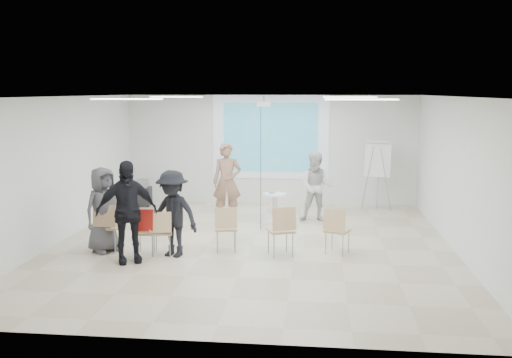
# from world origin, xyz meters

# --- Properties ---
(floor) EXTENTS (8.00, 9.00, 0.10)m
(floor) POSITION_xyz_m (0.00, 0.00, -0.05)
(floor) COLOR beige
(floor) RESTS_ON ground
(ceiling) EXTENTS (8.00, 9.00, 0.10)m
(ceiling) POSITION_xyz_m (0.00, 0.00, 3.05)
(ceiling) COLOR white
(ceiling) RESTS_ON wall_back
(wall_back) EXTENTS (8.00, 0.10, 3.00)m
(wall_back) POSITION_xyz_m (0.00, 4.55, 1.50)
(wall_back) COLOR silver
(wall_back) RESTS_ON floor
(wall_left) EXTENTS (0.10, 9.00, 3.00)m
(wall_left) POSITION_xyz_m (-4.05, 0.00, 1.50)
(wall_left) COLOR silver
(wall_left) RESTS_ON floor
(wall_right) EXTENTS (0.10, 9.00, 3.00)m
(wall_right) POSITION_xyz_m (4.05, 0.00, 1.50)
(wall_right) COLOR silver
(wall_right) RESTS_ON floor
(projection_halo) EXTENTS (3.20, 0.01, 2.30)m
(projection_halo) POSITION_xyz_m (0.00, 4.49, 1.85)
(projection_halo) COLOR silver
(projection_halo) RESTS_ON wall_back
(projection_image) EXTENTS (2.60, 0.01, 1.90)m
(projection_image) POSITION_xyz_m (0.00, 4.47, 1.85)
(projection_image) COLOR teal
(projection_image) RESTS_ON wall_back
(pedestal_table) EXTENTS (0.62, 0.62, 0.72)m
(pedestal_table) POSITION_xyz_m (0.31, 2.13, 0.40)
(pedestal_table) COLOR white
(pedestal_table) RESTS_ON floor
(player_left) EXTENTS (0.85, 0.63, 2.14)m
(player_left) POSITION_xyz_m (-0.85, 2.20, 1.07)
(player_left) COLOR #9D7560
(player_left) RESTS_ON floor
(player_right) EXTENTS (0.91, 0.74, 1.86)m
(player_right) POSITION_xyz_m (1.29, 2.37, 0.93)
(player_right) COLOR silver
(player_right) RESTS_ON floor
(controller_left) EXTENTS (0.05, 0.11, 0.04)m
(controller_left) POSITION_xyz_m (-0.67, 2.45, 1.41)
(controller_left) COLOR white
(controller_left) RESTS_ON player_left
(controller_right) EXTENTS (0.04, 0.12, 0.04)m
(controller_right) POSITION_xyz_m (1.11, 2.62, 1.26)
(controller_right) COLOR white
(controller_right) RESTS_ON player_right
(chair_far_left) EXTENTS (0.45, 0.49, 0.96)m
(chair_far_left) POSITION_xyz_m (-2.74, -0.72, 0.57)
(chair_far_left) COLOR tan
(chair_far_left) RESTS_ON floor
(chair_left_mid) EXTENTS (0.42, 0.45, 0.85)m
(chair_left_mid) POSITION_xyz_m (-1.94, -0.88, 0.50)
(chair_left_mid) COLOR tan
(chair_left_mid) RESTS_ON floor
(chair_left_inner) EXTENTS (0.48, 0.51, 0.87)m
(chair_left_inner) POSITION_xyz_m (-1.63, -0.88, 0.52)
(chair_left_inner) COLOR tan
(chair_left_inner) RESTS_ON floor
(chair_center) EXTENTS (0.50, 0.53, 0.91)m
(chair_center) POSITION_xyz_m (-0.44, -0.51, 0.54)
(chair_center) COLOR tan
(chair_center) RESTS_ON floor
(chair_right_inner) EXTENTS (0.60, 0.62, 0.97)m
(chair_right_inner) POSITION_xyz_m (0.65, -0.69, 0.58)
(chair_right_inner) COLOR tan
(chair_right_inner) RESTS_ON floor
(chair_right_far) EXTENTS (0.56, 0.58, 0.91)m
(chair_right_far) POSITION_xyz_m (1.68, -0.45, 0.54)
(chair_right_far) COLOR tan
(chair_right_far) RESTS_ON floor
(red_jacket) EXTENTS (0.42, 0.12, 0.40)m
(red_jacket) POSITION_xyz_m (-1.95, -1.02, 0.72)
(red_jacket) COLOR #A71A14
(red_jacket) RESTS_ON chair_left_mid
(laptop) EXTENTS (0.36, 0.29, 0.03)m
(laptop) POSITION_xyz_m (-1.64, -0.78, 0.47)
(laptop) COLOR black
(laptop) RESTS_ON chair_left_inner
(audience_left) EXTENTS (1.46, 1.25, 2.16)m
(audience_left) POSITION_xyz_m (-2.13, -1.33, 1.08)
(audience_left) COLOR black
(audience_left) RESTS_ON floor
(audience_mid) EXTENTS (1.35, 1.01, 1.86)m
(audience_mid) POSITION_xyz_m (-1.40, -0.87, 0.93)
(audience_mid) COLOR black
(audience_mid) RESTS_ON floor
(audience_outer) EXTENTS (1.01, 1.09, 1.87)m
(audience_outer) POSITION_xyz_m (-2.81, -0.71, 0.93)
(audience_outer) COLOR #525257
(audience_outer) RESTS_ON floor
(flipchart_easel) EXTENTS (0.77, 0.60, 1.83)m
(flipchart_easel) POSITION_xyz_m (2.86, 3.78, 1.35)
(flipchart_easel) COLOR gray
(flipchart_easel) RESTS_ON floor
(av_cart) EXTENTS (0.50, 0.41, 0.73)m
(av_cart) POSITION_xyz_m (-3.45, 3.71, 0.34)
(av_cart) COLOR black
(av_cart) RESTS_ON floor
(ceiling_projector) EXTENTS (0.30, 0.25, 3.00)m
(ceiling_projector) POSITION_xyz_m (0.10, 1.49, 2.69)
(ceiling_projector) COLOR white
(ceiling_projector) RESTS_ON ceiling
(fluor_panel_nw) EXTENTS (1.20, 0.30, 0.02)m
(fluor_panel_nw) POSITION_xyz_m (-2.00, 2.00, 2.97)
(fluor_panel_nw) COLOR white
(fluor_panel_nw) RESTS_ON ceiling
(fluor_panel_ne) EXTENTS (1.20, 0.30, 0.02)m
(fluor_panel_ne) POSITION_xyz_m (2.00, 2.00, 2.97)
(fluor_panel_ne) COLOR white
(fluor_panel_ne) RESTS_ON ceiling
(fluor_panel_sw) EXTENTS (1.20, 0.30, 0.02)m
(fluor_panel_sw) POSITION_xyz_m (-2.00, -1.50, 2.97)
(fluor_panel_sw) COLOR white
(fluor_panel_sw) RESTS_ON ceiling
(fluor_panel_se) EXTENTS (1.20, 0.30, 0.02)m
(fluor_panel_se) POSITION_xyz_m (2.00, -1.50, 2.97)
(fluor_panel_se) COLOR white
(fluor_panel_se) RESTS_ON ceiling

